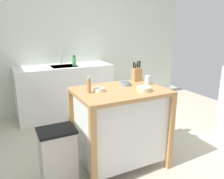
% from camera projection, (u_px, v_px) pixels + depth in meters
% --- Properties ---
extents(ground_plane, '(6.00, 6.00, 0.00)m').
position_uv_depth(ground_plane, '(125.00, 162.00, 2.78)').
color(ground_plane, '#BCB29E').
rests_on(ground_plane, ground).
extents(wall_back, '(5.00, 0.10, 2.60)m').
position_uv_depth(wall_back, '(69.00, 42.00, 4.30)').
color(wall_back, silver).
rests_on(wall_back, ground).
extents(kitchen_island, '(0.99, 0.72, 0.92)m').
position_uv_depth(kitchen_island, '(120.00, 124.00, 2.62)').
color(kitchen_island, '#AD7F4C').
rests_on(kitchen_island, ground).
extents(knife_block, '(0.11, 0.09, 0.25)m').
position_uv_depth(knife_block, '(137.00, 74.00, 2.87)').
color(knife_block, '#AD7F4C').
rests_on(knife_block, kitchen_island).
extents(bowl_ceramic_small, '(0.16, 0.16, 0.05)m').
position_uv_depth(bowl_ceramic_small, '(144.00, 89.00, 2.44)').
color(bowl_ceramic_small, beige).
rests_on(bowl_ceramic_small, kitchen_island).
extents(bowl_ceramic_wide, '(0.13, 0.13, 0.04)m').
position_uv_depth(bowl_ceramic_wide, '(125.00, 83.00, 2.67)').
color(bowl_ceramic_wide, gray).
rests_on(bowl_ceramic_wide, kitchen_island).
extents(bowl_stoneware_deep, '(0.12, 0.12, 0.04)m').
position_uv_depth(bowl_stoneware_deep, '(99.00, 89.00, 2.43)').
color(bowl_stoneware_deep, silver).
rests_on(bowl_stoneware_deep, kitchen_island).
extents(drinking_cup, '(0.07, 0.07, 0.11)m').
position_uv_depth(drinking_cup, '(148.00, 80.00, 2.72)').
color(drinking_cup, silver).
rests_on(drinking_cup, kitchen_island).
extents(pepper_grinder, '(0.04, 0.04, 0.18)m').
position_uv_depth(pepper_grinder, '(89.00, 85.00, 2.35)').
color(pepper_grinder, '#AD7F4C').
rests_on(pepper_grinder, kitchen_island).
extents(trash_bin, '(0.36, 0.28, 0.63)m').
position_uv_depth(trash_bin, '(58.00, 158.00, 2.30)').
color(trash_bin, '#B7B2A8').
rests_on(trash_bin, ground).
extents(sink_counter, '(1.67, 0.60, 0.92)m').
position_uv_depth(sink_counter, '(65.00, 91.00, 4.13)').
color(sink_counter, silver).
rests_on(sink_counter, ground).
extents(sink_faucet, '(0.02, 0.02, 0.22)m').
position_uv_depth(sink_faucet, '(61.00, 59.00, 4.10)').
color(sink_faucet, '#B7BCC1').
rests_on(sink_faucet, sink_counter).
extents(bottle_hand_soap, '(0.06, 0.06, 0.18)m').
position_uv_depth(bottle_hand_soap, '(74.00, 61.00, 4.01)').
color(bottle_hand_soap, green).
rests_on(bottle_hand_soap, sink_counter).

